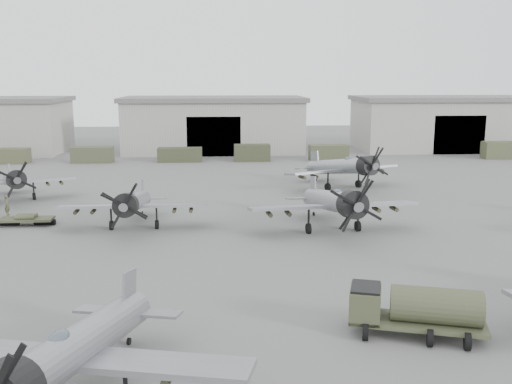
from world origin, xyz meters
The scene contains 16 objects.
ground centered at (0.00, 0.00, 0.00)m, with size 220.00×220.00×0.00m, color slate.
hangar_center centered at (0.00, 61.96, 4.37)m, with size 29.00×14.80×8.70m.
hangar_right centered at (38.00, 61.96, 4.37)m, with size 29.00×14.80×8.70m.
support_truck_1 centered at (-29.01, 50.00, 1.04)m, with size 6.55×2.20×2.07m, color #45492F.
support_truck_2 centered at (-17.01, 50.00, 1.12)m, with size 5.72×2.20×2.24m, color #41462E.
support_truck_3 centered at (-4.80, 50.00, 0.99)m, with size 6.23×2.20×1.98m, color #363B26.
support_truck_4 centered at (5.46, 50.00, 1.18)m, with size 5.14×2.20×2.37m, color #363A25.
support_truck_5 centered at (16.56, 50.00, 1.11)m, with size 5.59×2.20×2.22m, color #41462D.
support_truck_7 centered at (42.71, 50.00, 1.25)m, with size 6.30×2.20×2.51m, color #464A30.
aircraft_near_1 centered at (-4.62, -12.14, 2.35)m, with size 13.01×11.71×5.17m.
aircraft_mid_1 centered at (-6.05, 13.16, 2.14)m, with size 11.67×10.50×4.70m.
aircraft_mid_2 centered at (9.49, 11.21, 2.40)m, with size 13.28×11.95×5.28m.
aircraft_far_0 centered at (-19.00, 24.34, 2.10)m, with size 11.33×10.26×4.62m.
aircraft_far_1 centered at (14.08, 28.40, 2.40)m, with size 12.99×11.75×5.29m.
fuel_tanker centered at (9.65, -6.70, 1.36)m, with size 6.49×3.70×2.38m.
ground_crew centered at (-17.64, 18.56, 0.92)m, with size 0.67×0.44×1.84m, color #474A30.
Camera 1 is at (0.67, -30.85, 11.79)m, focal length 40.00 mm.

